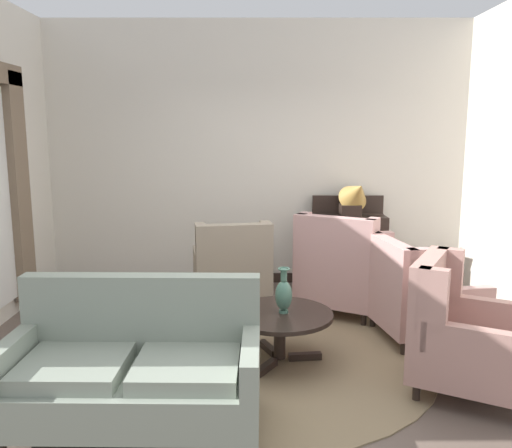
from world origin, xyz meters
TOP-DOWN VIEW (x-y plane):
  - ground at (0.00, 0.00)m, footprint 7.33×7.33m
  - wall_back at (0.00, 2.61)m, footprint 5.39×0.08m
  - baseboard_back at (0.00, 2.56)m, footprint 5.23×0.03m
  - area_rug at (0.00, 0.30)m, footprint 3.04×3.04m
  - coffee_table at (0.19, 0.15)m, footprint 0.89×0.89m
  - porcelain_vase at (0.22, 0.15)m, footprint 0.14×0.14m
  - settee at (-0.80, -0.83)m, footprint 1.64×0.82m
  - armchair_beside_settee at (0.90, 1.40)m, footprint 1.17×1.20m
  - armchair_near_window at (-0.27, 1.38)m, footprint 0.89×0.96m
  - armchair_back_corner at (1.48, 0.68)m, footprint 1.02×0.99m
  - armchair_far_left at (1.53, -0.34)m, footprint 1.14×1.11m
  - sideboard at (1.13, 2.32)m, footprint 0.88×0.37m
  - gramophone at (1.18, 2.22)m, footprint 0.44×0.52m

SIDE VIEW (x-z plane):
  - ground at x=0.00m, z-range 0.00..0.00m
  - area_rug at x=0.00m, z-range 0.00..0.01m
  - baseboard_back at x=0.00m, z-range 0.00..0.12m
  - coffee_table at x=0.19m, z-range 0.14..0.58m
  - settee at x=-0.80m, z-range -0.08..0.88m
  - armchair_back_corner at x=1.48m, z-range -0.07..0.88m
  - armchair_far_left at x=1.53m, z-range -0.08..0.93m
  - armchair_near_window at x=-0.27m, z-range -0.08..0.94m
  - armchair_beside_settee at x=0.90m, z-range -0.10..0.98m
  - sideboard at x=1.13m, z-range -0.05..1.08m
  - porcelain_vase at x=0.22m, z-range 0.41..0.79m
  - gramophone at x=1.18m, z-range 0.90..1.43m
  - wall_back at x=0.00m, z-range 0.00..3.25m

